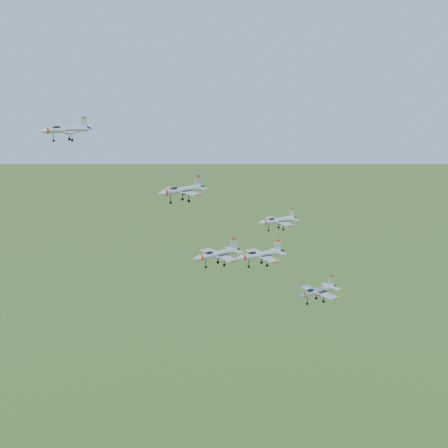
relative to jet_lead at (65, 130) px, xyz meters
name	(u,v)px	position (x,y,z in m)	size (l,w,h in m)	color
jet_lead	(65,130)	(0.00, 0.00, 0.00)	(10.43, 8.70, 2.79)	#B5B9C3
jet_left_high	(181,190)	(19.83, -8.33, -11.50)	(11.13, 9.50, 3.04)	#B5B9C3
jet_right_high	(216,254)	(20.86, -24.05, -19.90)	(10.34, 8.75, 2.79)	#B5B9C3
jet_left_low	(277,220)	(43.30, -3.37, -20.92)	(10.44, 8.68, 2.79)	#B5B9C3
jet_right_low	(260,254)	(33.03, -16.05, -23.74)	(11.36, 9.43, 3.04)	#B5B9C3
jet_trail	(316,291)	(47.16, -14.23, -33.94)	(11.76, 9.95, 3.18)	#B5B9C3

